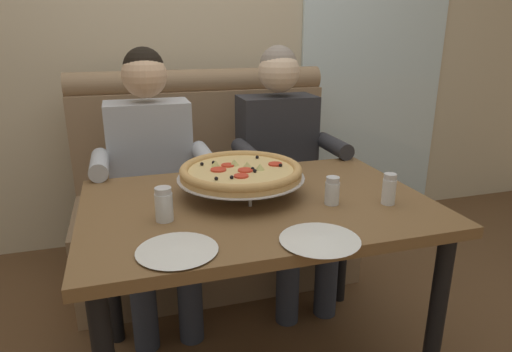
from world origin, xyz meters
The scene contains 13 objects.
back_wall_with_window centered at (0.00, 1.47, 1.40)m, with size 6.00×0.12×2.80m, color beige.
window_panel centered at (1.29, 1.39, 1.40)m, with size 1.10×0.02×2.80m, color white.
booth_bench centered at (0.00, 0.90, 0.40)m, with size 1.47×0.78×1.13m.
dining_table centered at (0.00, 0.00, 0.66)m, with size 1.25×0.85×0.75m.
diner_left centered at (-0.33, 0.63, 0.71)m, with size 0.54×0.64×1.27m.
diner_right centered at (0.33, 0.63, 0.71)m, with size 0.54×0.64×1.27m.
pizza centered at (-0.04, 0.08, 0.84)m, with size 0.48×0.48×0.12m.
shaker_parmesan centered at (0.25, -0.10, 0.79)m, with size 0.05×0.05×0.10m.
shaker_oregano centered at (-0.34, -0.08, 0.80)m, with size 0.06×0.06×0.11m.
shaker_pepper_flakes centered at (0.44, -0.16, 0.80)m, with size 0.05×0.05×0.11m.
plate_near_left centered at (-0.33, -0.31, 0.76)m, with size 0.23×0.23×0.02m.
plate_near_right centered at (0.08, -0.37, 0.76)m, with size 0.24×0.24×0.02m.
patio_chair centered at (1.19, 2.22, 0.52)m, with size 0.43×0.43×0.86m.
Camera 1 is at (-0.44, -1.45, 1.35)m, focal length 31.25 mm.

